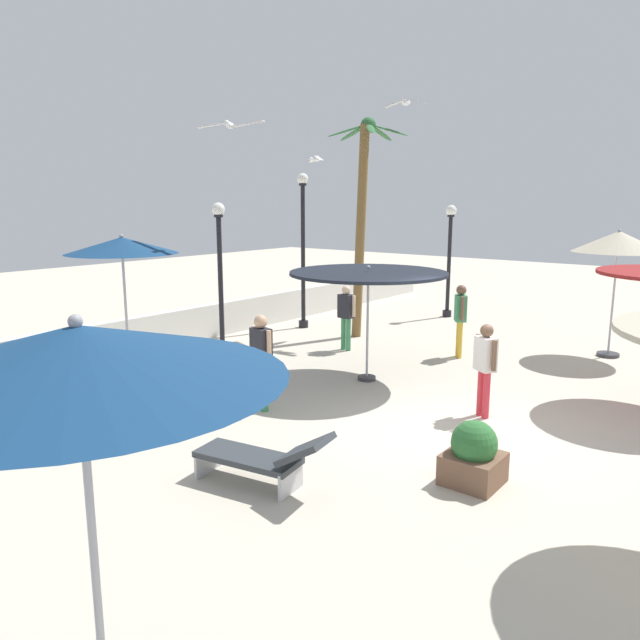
# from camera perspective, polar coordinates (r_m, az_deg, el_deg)

# --- Properties ---
(ground_plane) EXTENTS (56.00, 56.00, 0.00)m
(ground_plane) POSITION_cam_1_polar(r_m,az_deg,el_deg) (10.38, 12.56, -9.50)
(ground_plane) COLOR beige
(boundary_wall) EXTENTS (25.20, 0.30, 0.90)m
(boundary_wall) POSITION_cam_1_polar(r_m,az_deg,el_deg) (15.42, -15.57, -1.12)
(boundary_wall) COLOR silver
(boundary_wall) RESTS_ON ground_plane
(patio_umbrella_0) EXTENTS (2.32, 2.32, 3.01)m
(patio_umbrella_0) POSITION_cam_1_polar(r_m,az_deg,el_deg) (3.57, -21.88, -3.28)
(patio_umbrella_0) COLOR #333338
(patio_umbrella_0) RESTS_ON ground_plane
(patio_umbrella_2) EXTENTS (2.09, 2.09, 3.01)m
(patio_umbrella_2) POSITION_cam_1_polar(r_m,az_deg,el_deg) (12.02, -18.21, 6.55)
(patio_umbrella_2) COLOR #333338
(patio_umbrella_2) RESTS_ON ground_plane
(patio_umbrella_3) EXTENTS (3.15, 3.15, 2.37)m
(patio_umbrella_3) POSITION_cam_1_polar(r_m,az_deg,el_deg) (12.08, 4.59, 4.21)
(patio_umbrella_3) COLOR #333338
(patio_umbrella_3) RESTS_ON ground_plane
(patio_umbrella_4) EXTENTS (2.02, 2.02, 2.99)m
(patio_umbrella_4) POSITION_cam_1_polar(r_m,az_deg,el_deg) (15.52, 26.36, 6.54)
(patio_umbrella_4) COLOR #333338
(patio_umbrella_4) RESTS_ON ground_plane
(palm_tree_1) EXTENTS (2.01, 2.19, 5.78)m
(palm_tree_1) POSITION_cam_1_polar(r_m,az_deg,el_deg) (16.28, 4.04, 10.80)
(palm_tree_1) COLOR brown
(palm_tree_1) RESTS_ON ground_plane
(lamp_post_0) EXTENTS (0.31, 0.31, 4.39)m
(lamp_post_0) POSITION_cam_1_polar(r_m,az_deg,el_deg) (17.30, -1.62, 7.22)
(lamp_post_0) COLOR black
(lamp_post_0) RESTS_ON ground_plane
(lamp_post_2) EXTENTS (0.33, 0.33, 3.51)m
(lamp_post_2) POSITION_cam_1_polar(r_m,az_deg,el_deg) (19.41, 12.12, 6.24)
(lamp_post_2) COLOR black
(lamp_post_2) RESTS_ON ground_plane
(lamp_post_3) EXTENTS (0.32, 0.32, 3.59)m
(lamp_post_3) POSITION_cam_1_polar(r_m,az_deg,el_deg) (14.75, -9.42, 4.81)
(lamp_post_3) COLOR black
(lamp_post_3) RESTS_ON ground_plane
(lounge_chair_1) EXTENTS (0.87, 1.93, 0.83)m
(lounge_chair_1) POSITION_cam_1_polar(r_m,az_deg,el_deg) (7.94, -5.43, -12.76)
(lounge_chair_1) COLOR #B7B7BC
(lounge_chair_1) RESTS_ON ground_plane
(guest_0) EXTENTS (0.26, 0.56, 1.61)m
(guest_0) POSITION_cam_1_polar(r_m,az_deg,el_deg) (14.76, 2.48, 0.81)
(guest_0) COLOR #3F8C59
(guest_0) RESTS_ON ground_plane
(guest_1) EXTENTS (0.31, 0.55, 1.71)m
(guest_1) POSITION_cam_1_polar(r_m,az_deg,el_deg) (10.50, -5.58, -3.11)
(guest_1) COLOR #3F8C59
(guest_1) RESTS_ON ground_plane
(guest_2) EXTENTS (0.47, 0.40, 1.72)m
(guest_2) POSITION_cam_1_polar(r_m,az_deg,el_deg) (14.42, 13.11, 0.59)
(guest_2) COLOR gold
(guest_2) RESTS_ON ground_plane
(guest_3) EXTENTS (0.40, 0.49, 1.61)m
(guest_3) POSITION_cam_1_polar(r_m,az_deg,el_deg) (10.53, 15.33, -3.80)
(guest_3) COLOR #D8333F
(guest_3) RESTS_ON ground_plane
(seagull_0) EXTENTS (0.90, 1.19, 0.20)m
(seagull_0) POSITION_cam_1_polar(r_m,az_deg,el_deg) (20.41, -0.44, 14.94)
(seagull_0) COLOR white
(seagull_1) EXTENTS (0.38, 1.26, 0.20)m
(seagull_1) POSITION_cam_1_polar(r_m,az_deg,el_deg) (16.73, 8.07, 19.65)
(seagull_1) COLOR white
(seagull_2) EXTENTS (0.69, 1.28, 0.14)m
(seagull_2) POSITION_cam_1_polar(r_m,az_deg,el_deg) (12.13, -8.53, 17.77)
(seagull_2) COLOR white
(planter) EXTENTS (0.70, 0.70, 0.85)m
(planter) POSITION_cam_1_polar(r_m,az_deg,el_deg) (8.25, 14.30, -12.28)
(planter) COLOR brown
(planter) RESTS_ON ground_plane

